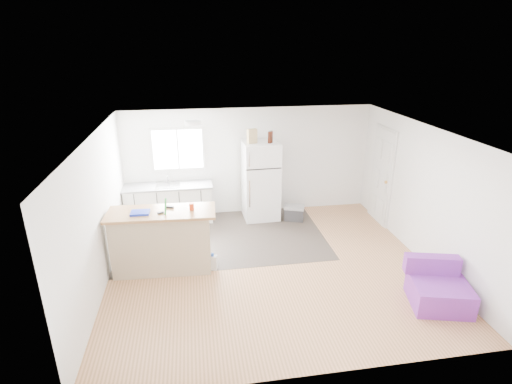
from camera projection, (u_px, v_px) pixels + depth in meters
room at (271, 204)px, 6.64m from camera, size 5.51×5.01×2.41m
vinyl_zone at (223, 237)px, 8.11m from camera, size 4.05×2.50×0.00m
window at (178, 149)px, 8.57m from camera, size 1.18×0.06×0.98m
interior_door at (381, 176)px, 8.54m from camera, size 0.11×0.92×2.10m
ceiling_fixture at (193, 123)px, 7.15m from camera, size 0.30×0.30×0.07m
kitchen_cabinets at (169, 203)px, 8.68m from camera, size 1.89×0.59×1.11m
peninsula at (162, 241)px, 6.78m from camera, size 1.81×0.77×1.09m
refrigerator at (261, 181)px, 8.75m from camera, size 0.79×0.75×1.72m
cooler at (294, 213)px, 8.83m from camera, size 0.51×0.43×0.33m
purple_seat at (438, 289)px, 6.00m from camera, size 0.98×0.95×0.67m
cleaner_jug at (213, 262)px, 6.92m from camera, size 0.16×0.14×0.32m
mop at (161, 262)px, 6.76m from camera, size 0.31×0.38×1.41m
red_cup at (192, 206)px, 6.64m from camera, size 0.11×0.11×0.12m
blue_tray at (140, 213)px, 6.51m from camera, size 0.31×0.23×0.04m
tool_a at (170, 207)px, 6.74m from camera, size 0.15×0.10×0.03m
tool_b at (161, 213)px, 6.51m from camera, size 0.11×0.07×0.03m
cardboard_box at (252, 136)px, 8.32m from camera, size 0.22×0.16×0.30m
bottle_left at (269, 137)px, 8.32m from camera, size 0.08×0.08×0.25m
bottle_right at (271, 137)px, 8.38m from camera, size 0.07×0.07×0.25m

